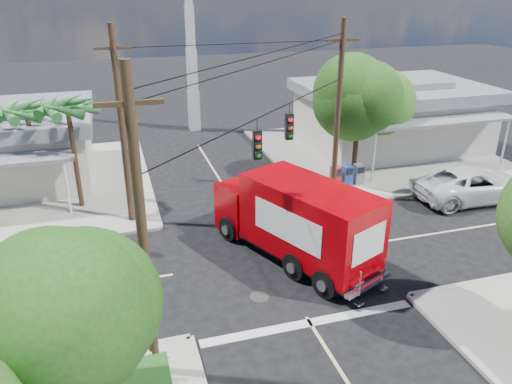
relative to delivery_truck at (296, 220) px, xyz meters
name	(u,v)px	position (x,y,z in m)	size (l,w,h in m)	color
ground	(270,259)	(-1.03, 0.15, -1.74)	(120.00, 120.00, 0.00)	black
sidewalk_ne	(375,153)	(9.85, 11.03, -1.67)	(14.12, 14.12, 0.14)	#A8A297
sidewalk_nw	(19,189)	(-11.91, 11.03, -1.67)	(14.12, 14.12, 0.14)	#A8A297
road_markings	(282,278)	(-1.03, -1.32, -1.73)	(32.00, 32.00, 0.01)	beige
building_ne	(392,114)	(11.47, 12.11, 0.58)	(11.80, 10.20, 4.50)	beige
radio_tower	(191,54)	(-0.53, 20.15, 3.90)	(0.80, 0.80, 17.00)	silver
tree_sw_front	(65,309)	(-8.02, -7.39, 2.59)	(3.88, 3.78, 6.03)	#422D1C
tree_ne_front	(360,99)	(6.18, 6.91, 3.03)	(4.21, 4.14, 6.66)	#422D1C
tree_ne_back	(381,98)	(8.78, 9.11, 2.45)	(3.77, 3.66, 5.82)	#422D1C
palm_nw_front	(68,110)	(-8.53, 7.65, 3.31)	(3.01, 3.08, 5.59)	#422D1C
palm_nw_back	(27,113)	(-10.53, 9.15, 2.93)	(3.01, 3.08, 5.19)	#422D1C
utility_poles	(221,143)	(-2.62, 1.75, 2.94)	(12.00, 10.68, 9.00)	#473321
vending_boxes	(347,175)	(5.47, 6.35, -1.05)	(1.90, 0.50, 1.10)	#A41B24
delivery_truck	(296,220)	(0.00, 0.00, 0.00)	(5.30, 8.15, 3.42)	black
parked_car	(473,184)	(10.92, 2.91, -0.87)	(2.87, 6.21, 1.73)	silver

